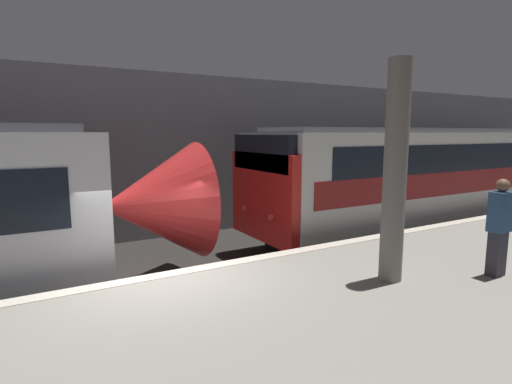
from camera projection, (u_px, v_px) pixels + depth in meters
name	position (u px, v px, depth m)	size (l,w,h in m)	color
ground_plane	(164.00, 331.00, 7.13)	(120.00, 120.00, 0.00)	#282623
platform	(231.00, 384.00, 4.74)	(40.00, 5.39, 1.10)	gray
station_rear_barrier	(98.00, 158.00, 12.21)	(50.00, 0.15, 5.45)	gray
support_pillar_near	(395.00, 173.00, 6.37)	(0.37, 0.37, 3.56)	slate
train_boxy	(468.00, 177.00, 14.86)	(18.21, 3.10, 3.65)	black
person_waiting	(499.00, 225.00, 6.69)	(0.38, 0.24, 1.66)	#2D2D38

